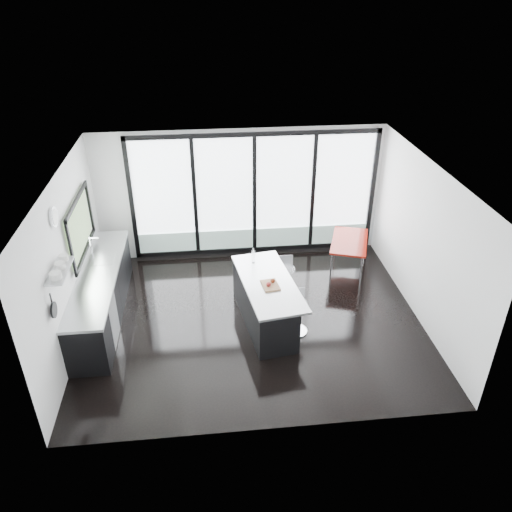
{
  "coord_description": "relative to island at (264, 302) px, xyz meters",
  "views": [
    {
      "loc": [
        -0.72,
        -7.23,
        5.52
      ],
      "look_at": [
        0.1,
        0.3,
        1.15
      ],
      "focal_mm": 35.0,
      "sensor_mm": 36.0,
      "label": 1
    }
  ],
  "objects": [
    {
      "name": "wall_front",
      "position": [
        -0.21,
        -2.43,
        0.97
      ],
      "size": [
        6.0,
        0.0,
        2.8
      ],
      "primitive_type": "cube",
      "color": "silver",
      "rests_on": "ground"
    },
    {
      "name": "wall_back",
      "position": [
        0.07,
        2.54,
        0.84
      ],
      "size": [
        6.0,
        0.09,
        2.8
      ],
      "color": "silver",
      "rests_on": "ground"
    },
    {
      "name": "wall_right",
      "position": [
        2.79,
        0.07,
        0.97
      ],
      "size": [
        0.0,
        5.0,
        2.8
      ],
      "primitive_type": "cube",
      "color": "silver",
      "rests_on": "ground"
    },
    {
      "name": "island",
      "position": [
        0.0,
        0.0,
        0.0
      ],
      "size": [
        1.15,
        2.16,
        1.09
      ],
      "color": "black",
      "rests_on": "floor"
    },
    {
      "name": "bar_stool_near",
      "position": [
        0.52,
        -0.36,
        -0.11
      ],
      "size": [
        0.41,
        0.41,
        0.63
      ],
      "primitive_type": "cylinder",
      "rotation": [
        0.0,
        0.0,
        0.03
      ],
      "color": "silver",
      "rests_on": "floor"
    },
    {
      "name": "red_table",
      "position": [
        1.98,
        1.64,
        -0.09
      ],
      "size": [
        1.07,
        1.4,
        0.66
      ],
      "primitive_type": "cube",
      "rotation": [
        0.0,
        0.0,
        -0.33
      ],
      "color": "maroon",
      "rests_on": "floor"
    },
    {
      "name": "counter_cabinets",
      "position": [
        -2.88,
        0.47,
        0.04
      ],
      "size": [
        0.69,
        3.24,
        1.36
      ],
      "color": "black",
      "rests_on": "floor"
    },
    {
      "name": "bar_stool_far",
      "position": [
        0.51,
        0.75,
        -0.11
      ],
      "size": [
        0.42,
        0.42,
        0.64
      ],
      "primitive_type": "cylinder",
      "rotation": [
        0.0,
        0.0,
        0.04
      ],
      "color": "silver",
      "rests_on": "floor"
    },
    {
      "name": "wall_left",
      "position": [
        -3.18,
        0.34,
        1.14
      ],
      "size": [
        0.26,
        5.0,
        2.8
      ],
      "color": "silver",
      "rests_on": "ground"
    },
    {
      "name": "ceiling",
      "position": [
        -0.21,
        0.07,
        2.37
      ],
      "size": [
        6.0,
        5.0,
        0.0
      ],
      "primitive_type": "cube",
      "color": "white",
      "rests_on": "wall_back"
    },
    {
      "name": "floor",
      "position": [
        -0.21,
        0.07,
        -0.43
      ],
      "size": [
        6.0,
        5.0,
        0.0
      ],
      "primitive_type": "cube",
      "color": "black",
      "rests_on": "ground"
    }
  ]
}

